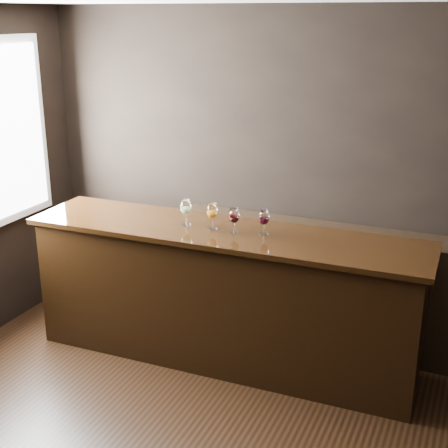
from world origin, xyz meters
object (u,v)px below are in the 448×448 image
at_px(glass_amber, 212,212).
at_px(bar_counter, 224,298).
at_px(back_bar_shelf, 335,287).
at_px(glass_red_a, 234,216).
at_px(glass_red_b, 264,218).
at_px(glass_white, 186,208).

bearing_deg(glass_amber, bar_counter, 3.63).
bearing_deg(back_bar_shelf, glass_amber, -143.15).
bearing_deg(bar_counter, glass_amber, -177.58).
bearing_deg(glass_red_a, bar_counter, 167.41).
bearing_deg(glass_amber, glass_red_a, -4.45).
height_order(glass_red_a, glass_red_b, glass_red_b).
bearing_deg(bar_counter, glass_red_a, -13.80).
height_order(bar_counter, back_bar_shelf, bar_counter).
relative_size(glass_white, glass_red_a, 1.08).
height_order(bar_counter, glass_red_b, glass_red_b).
bearing_deg(glass_red_a, back_bar_shelf, 44.67).
height_order(back_bar_shelf, glass_red_b, glass_red_b).
distance_m(glass_amber, glass_red_b, 0.42).
relative_size(back_bar_shelf, glass_red_a, 14.58).
bearing_deg(glass_red_b, glass_red_a, -167.45).
height_order(bar_counter, glass_amber, glass_amber).
xyz_separation_m(glass_amber, glass_red_b, (0.41, 0.03, -0.01)).
xyz_separation_m(glass_red_a, glass_red_b, (0.22, 0.05, 0.00)).
xyz_separation_m(back_bar_shelf, glass_red_a, (-0.66, -0.66, 0.74)).
height_order(glass_amber, glass_red_b, glass_amber).
xyz_separation_m(bar_counter, glass_amber, (-0.10, -0.01, 0.72)).
height_order(back_bar_shelf, glass_amber, glass_amber).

